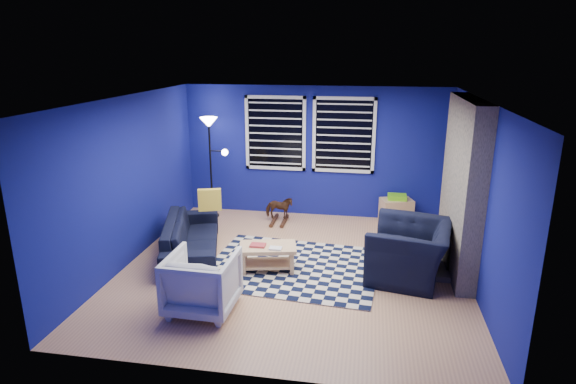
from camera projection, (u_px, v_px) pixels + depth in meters
The scene contains 18 objects.
floor at pixel (294, 268), 7.17m from camera, with size 5.00×5.00×0.00m, color tan.
ceiling at pixel (294, 99), 6.46m from camera, with size 5.00×5.00×0.00m, color white.
wall_back at pixel (314, 152), 9.18m from camera, with size 5.00×5.00×0.00m, color navy.
wall_left at pixel (130, 180), 7.22m from camera, with size 5.00×5.00×0.00m, color navy.
wall_right at pixel (479, 197), 6.41m from camera, with size 5.00×5.00×0.00m, color navy.
fireplace at pixel (461, 190), 6.92m from camera, with size 0.65×2.00×2.50m.
window_left at pixel (275, 133), 9.16m from camera, with size 1.17×0.06×1.42m.
window_right at pixel (344, 135), 8.95m from camera, with size 1.17×0.06×1.42m.
tv at pixel (452, 155), 8.27m from camera, with size 0.07×1.00×0.58m.
rug at pixel (293, 267), 7.21m from camera, with size 2.50×2.00×0.02m, color black.
sofa at pixel (192, 238), 7.57m from camera, with size 0.79×2.02×0.59m, color black.
armchair_big at pixel (409, 251), 6.81m from camera, with size 1.07×1.22×0.79m, color black.
armchair_bent at pixel (202, 282), 5.94m from camera, with size 0.81×0.83×0.76m, color gray.
rocking_horse at pixel (279, 208), 9.00m from camera, with size 0.52×0.24×0.44m, color #412914.
coffee_table at pixel (268, 252), 7.04m from camera, with size 0.90×0.63×0.41m.
cabinet at pixel (396, 211), 8.97m from camera, with size 0.65×0.53×0.56m.
floor_lamp at pixel (210, 136), 8.96m from camera, with size 0.53×0.32×1.93m.
throw_pillow at pixel (210, 200), 7.88m from camera, with size 0.38×0.11×0.36m, color gold.
Camera 1 is at (1.02, -6.47, 3.14)m, focal length 30.00 mm.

